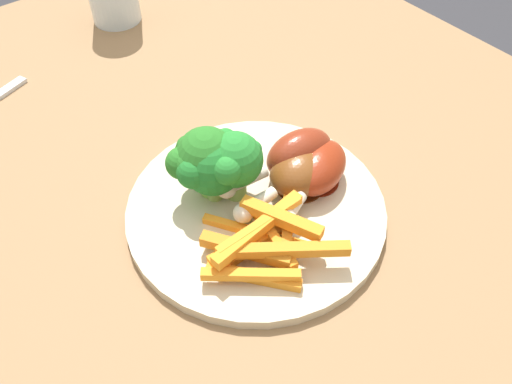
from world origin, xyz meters
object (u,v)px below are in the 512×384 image
at_px(broccoli_floret_middle, 202,160).
at_px(chicken_drumstick_extra, 317,171).
at_px(carrot_fries_pile, 264,241).
at_px(broccoli_floret_back, 234,160).
at_px(chicken_drumstick_far, 297,174).
at_px(dining_table, 253,238).
at_px(chicken_drumstick_near, 295,156).
at_px(dinner_plate, 256,210).
at_px(broccoli_floret_front, 209,163).

xyz_separation_m(broccoli_floret_middle, chicken_drumstick_extra, (0.06, 0.09, -0.03)).
xyz_separation_m(carrot_fries_pile, chicken_drumstick_extra, (-0.03, 0.09, 0.00)).
bearing_deg(broccoli_floret_middle, broccoli_floret_back, 49.60).
bearing_deg(chicken_drumstick_extra, chicken_drumstick_far, -113.89).
height_order(dining_table, broccoli_floret_middle, broccoli_floret_middle).
height_order(broccoli_floret_back, chicken_drumstick_near, broccoli_floret_back).
xyz_separation_m(dining_table, chicken_drumstick_extra, (0.06, 0.04, 0.14)).
bearing_deg(chicken_drumstick_near, dinner_plate, -79.42).
height_order(dinner_plate, chicken_drumstick_extra, chicken_drumstick_extra).
height_order(broccoli_floret_front, broccoli_floret_middle, broccoli_floret_middle).
distance_m(broccoli_floret_middle, carrot_fries_pile, 0.10).
bearing_deg(chicken_drumstick_extra, chicken_drumstick_near, -164.97).
xyz_separation_m(dining_table, broccoli_floret_middle, (-0.00, -0.06, 0.17)).
xyz_separation_m(broccoli_floret_front, broccoli_floret_middle, (-0.00, -0.00, 0.00)).
bearing_deg(carrot_fries_pile, broccoli_floret_front, 176.88).
xyz_separation_m(chicken_drumstick_near, chicken_drumstick_extra, (0.03, 0.01, -0.00)).
distance_m(broccoli_floret_front, chicken_drumstick_near, 0.09).
relative_size(dinner_plate, chicken_drumstick_extra, 2.12).
xyz_separation_m(broccoli_floret_front, chicken_drumstick_near, (0.03, 0.08, -0.02)).
relative_size(carrot_fries_pile, chicken_drumstick_extra, 1.05).
bearing_deg(broccoli_floret_front, carrot_fries_pile, -3.12).
relative_size(dining_table, dinner_plate, 4.02).
bearing_deg(broccoli_floret_back, carrot_fries_pile, -17.22).
distance_m(dining_table, broccoli_floret_middle, 0.18).
xyz_separation_m(dinner_plate, carrot_fries_pile, (0.05, -0.03, 0.02)).
distance_m(dinner_plate, chicken_drumstick_extra, 0.07).
bearing_deg(carrot_fries_pile, chicken_drumstick_near, 123.78).
height_order(broccoli_floret_middle, broccoli_floret_back, broccoli_floret_middle).
bearing_deg(chicken_drumstick_extra, broccoli_floret_middle, -122.24).
height_order(dining_table, chicken_drumstick_far, chicken_drumstick_far).
xyz_separation_m(broccoli_floret_front, carrot_fries_pile, (0.09, -0.00, -0.03)).
xyz_separation_m(dining_table, chicken_drumstick_near, (0.03, 0.03, 0.14)).
relative_size(dining_table, chicken_drumstick_near, 7.69).
distance_m(dining_table, dinner_plate, 0.13).
relative_size(dinner_plate, broccoli_floret_back, 3.39).
height_order(broccoli_floret_back, chicken_drumstick_extra, broccoli_floret_back).
distance_m(dining_table, chicken_drumstick_extra, 0.16).
bearing_deg(dining_table, chicken_drumstick_far, 18.45).
bearing_deg(broccoli_floret_front, chicken_drumstick_extra, 58.25).
xyz_separation_m(broccoli_floret_middle, carrot_fries_pile, (0.09, 0.00, -0.03)).
bearing_deg(dinner_plate, broccoli_floret_middle, -146.65).
xyz_separation_m(dinner_plate, chicken_drumstick_far, (0.01, 0.05, 0.03)).
relative_size(broccoli_floret_front, broccoli_floret_back, 0.97).
height_order(dinner_plate, chicken_drumstick_near, chicken_drumstick_near).
relative_size(broccoli_floret_front, chicken_drumstick_extra, 0.60).
xyz_separation_m(carrot_fries_pile, chicken_drumstick_near, (-0.06, 0.09, 0.01)).
distance_m(dinner_plate, broccoli_floret_back, 0.06).
relative_size(broccoli_floret_middle, broccoli_floret_back, 1.03).
relative_size(broccoli_floret_back, carrot_fries_pile, 0.60).
xyz_separation_m(broccoli_floret_back, carrot_fries_pile, (0.07, -0.02, -0.03)).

